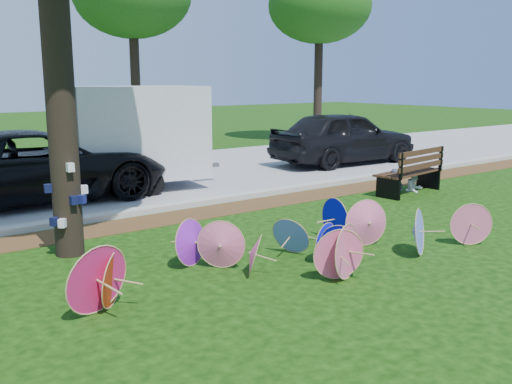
% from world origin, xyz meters
% --- Properties ---
extents(ground, '(90.00, 90.00, 0.00)m').
position_xyz_m(ground, '(0.00, 0.00, 0.00)').
color(ground, black).
rests_on(ground, ground).
extents(mulch_strip, '(90.00, 1.00, 0.01)m').
position_xyz_m(mulch_strip, '(0.00, 4.50, 0.01)').
color(mulch_strip, '#472D16').
rests_on(mulch_strip, ground).
extents(curb, '(90.00, 0.30, 0.12)m').
position_xyz_m(curb, '(0.00, 5.20, 0.06)').
color(curb, '#B7B5AD').
rests_on(curb, ground).
extents(street, '(90.00, 8.00, 0.01)m').
position_xyz_m(street, '(0.00, 9.35, 0.01)').
color(street, gray).
rests_on(street, ground).
extents(parasol_pile, '(6.88, 2.26, 0.88)m').
position_xyz_m(parasol_pile, '(0.27, 0.70, 0.37)').
color(parasol_pile, '#CF5A7F').
rests_on(parasol_pile, ground).
extents(black_van, '(5.81, 2.69, 1.61)m').
position_xyz_m(black_van, '(-1.36, 7.69, 0.81)').
color(black_van, black).
rests_on(black_van, ground).
extents(dark_pickup, '(5.15, 2.29, 1.72)m').
position_xyz_m(dark_pickup, '(8.36, 7.77, 0.86)').
color(dark_pickup, black).
rests_on(dark_pickup, ground).
extents(cargo_trailer, '(3.44, 2.41, 2.85)m').
position_xyz_m(cargo_trailer, '(1.07, 7.76, 1.42)').
color(cargo_trailer, silver).
rests_on(cargo_trailer, ground).
extents(park_bench, '(2.15, 1.07, 1.08)m').
position_xyz_m(park_bench, '(6.09, 3.36, 0.54)').
color(park_bench, black).
rests_on(park_bench, ground).
extents(person_left, '(0.46, 0.33, 1.19)m').
position_xyz_m(person_left, '(5.74, 3.41, 0.60)').
color(person_left, '#363C49').
rests_on(person_left, ground).
extents(person_right, '(0.54, 0.43, 1.05)m').
position_xyz_m(person_right, '(6.44, 3.41, 0.52)').
color(person_right, silver).
rests_on(person_right, ground).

